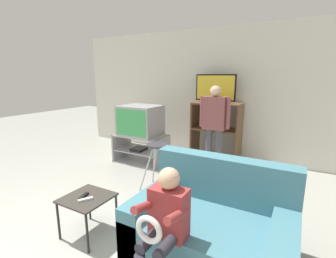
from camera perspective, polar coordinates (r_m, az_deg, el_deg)
wall_back at (r=5.16m, az=9.67°, el=8.19°), size 6.40×0.06×2.60m
tv_stand at (r=4.79m, az=-6.36°, el=-4.61°), size 1.00×0.58×0.54m
television_main at (r=4.68m, az=-6.48°, el=2.02°), size 0.74×0.63×0.57m
media_shelf at (r=4.88m, az=11.19°, el=-0.54°), size 0.93×0.47×1.15m
television_flat at (r=4.76m, az=11.06°, el=9.12°), size 0.78×0.20×0.54m
folding_stool at (r=3.55m, az=-2.37°, el=-5.77°), size 0.45×0.37×0.70m
snack_table at (r=2.76m, az=-18.41°, el=-15.84°), size 0.46×0.46×0.43m
remote_control_black at (r=2.74m, az=-19.14°, el=-14.62°), size 0.07×0.15×0.02m
remote_control_white at (r=2.67m, az=-18.79°, el=-15.35°), size 0.11×0.14×0.02m
couch at (r=2.49m, az=10.33°, el=-21.40°), size 1.43×0.94×0.86m
person_standing_adult at (r=4.25m, az=10.80°, el=1.92°), size 0.53×0.20×1.50m
person_seated_child at (r=1.99m, az=-0.95°, el=-20.74°), size 0.33×0.43×0.97m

